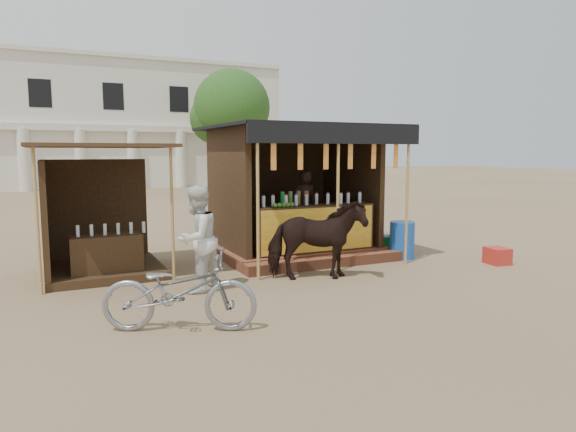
% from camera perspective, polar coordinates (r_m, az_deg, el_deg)
% --- Properties ---
extents(ground, '(120.00, 120.00, 0.00)m').
position_cam_1_polar(ground, '(8.01, 4.93, -9.12)').
color(ground, '#846B4C').
rests_on(ground, ground).
extents(main_stall, '(3.60, 3.61, 2.78)m').
position_cam_1_polar(main_stall, '(11.20, 0.89, 0.89)').
color(main_stall, brown).
rests_on(main_stall, ground).
extents(secondary_stall, '(2.40, 2.40, 2.38)m').
position_cam_1_polar(secondary_stall, '(10.01, -20.86, -1.32)').
color(secondary_stall, '#3A2915').
rests_on(secondary_stall, ground).
extents(cow, '(1.83, 1.25, 1.42)m').
position_cam_1_polar(cow, '(8.98, 3.17, -2.69)').
color(cow, black).
rests_on(cow, ground).
extents(motorbike, '(2.04, 1.41, 1.02)m').
position_cam_1_polar(motorbike, '(6.61, -11.98, -8.18)').
color(motorbike, gray).
rests_on(motorbike, ground).
extents(bystander, '(1.06, 1.03, 1.72)m').
position_cam_1_polar(bystander, '(8.33, -10.09, -2.53)').
color(bystander, silver).
rests_on(bystander, ground).
extents(blue_barrel, '(0.62, 0.62, 0.78)m').
position_cam_1_polar(blue_barrel, '(11.11, 12.55, -2.63)').
color(blue_barrel, '#164AAA').
rests_on(blue_barrel, ground).
extents(red_crate, '(0.43, 0.48, 0.33)m').
position_cam_1_polar(red_crate, '(11.16, 22.23, -4.12)').
color(red_crate, '#AB261C').
rests_on(red_crate, ground).
extents(cooler, '(0.70, 0.53, 0.46)m').
position_cam_1_polar(cooler, '(11.61, 10.75, -2.96)').
color(cooler, '#166720').
rests_on(cooler, ground).
extents(background_building, '(26.00, 7.45, 8.18)m').
position_cam_1_polar(background_building, '(36.68, -22.50, 9.28)').
color(background_building, silver).
rests_on(background_building, ground).
extents(tree, '(4.50, 4.40, 7.00)m').
position_cam_1_polar(tree, '(30.47, -6.67, 11.55)').
color(tree, '#382314').
rests_on(tree, ground).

